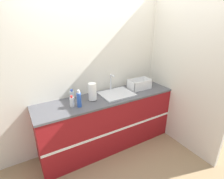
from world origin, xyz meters
name	(u,v)px	position (x,y,z in m)	size (l,w,h in m)	color
ground_plane	(116,153)	(0.00, 0.00, 0.00)	(12.00, 12.00, 0.00)	#937A56
wall_back	(98,70)	(0.00, 0.60, 1.30)	(4.67, 0.06, 2.60)	beige
wall_right	(163,65)	(1.17, 0.29, 1.30)	(0.06, 2.57, 2.60)	beige
counter_cabinet	(108,122)	(0.00, 0.29, 0.47)	(2.30, 0.60, 0.93)	maroon
sink	(116,93)	(0.18, 0.30, 0.95)	(0.53, 0.43, 0.30)	silver
paper_towel_roll	(92,92)	(-0.26, 0.29, 1.07)	(0.12, 0.12, 0.27)	#4C4C51
dish_rack	(139,85)	(0.67, 0.32, 1.00)	(0.40, 0.24, 0.17)	white
bottle_white_spray	(72,102)	(-0.59, 0.24, 1.01)	(0.06, 0.06, 0.17)	white
bottle_clear	(72,95)	(-0.52, 0.48, 1.00)	(0.07, 0.07, 0.16)	silver
bottle_blue	(79,100)	(-0.51, 0.18, 1.05)	(0.06, 0.06, 0.25)	#2D56B7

